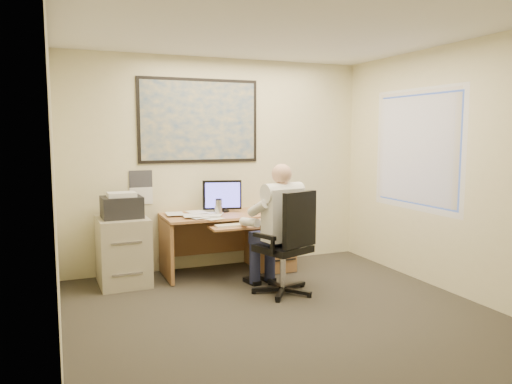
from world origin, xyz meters
name	(u,v)px	position (x,y,z in m)	size (l,w,h in m)	color
room_shell	(297,178)	(0.00, 0.00, 1.35)	(4.00, 4.50, 2.70)	#312E26
desk	(251,235)	(0.31, 1.90, 0.45)	(1.60, 0.97, 1.14)	#B57E4D
world_map	(199,121)	(-0.27, 2.23, 1.90)	(1.56, 0.03, 1.06)	#1E4C93
wall_calendar	(141,187)	(-1.02, 2.24, 1.08)	(0.28, 0.01, 0.42)	white
window_blinds	(416,150)	(1.97, 0.80, 1.55)	(0.06, 1.40, 1.30)	beige
filing_cabinet	(123,245)	(-1.30, 1.87, 0.46)	(0.58, 0.69, 1.07)	#ABA38A
office_chair	(283,264)	(0.26, 0.82, 0.33)	(0.87, 0.87, 1.14)	black
person	(282,229)	(0.27, 0.90, 0.71)	(0.58, 0.84, 1.42)	white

